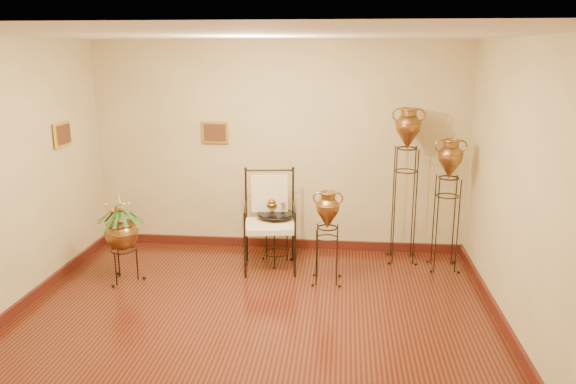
# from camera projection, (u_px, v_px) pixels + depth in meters

# --- Properties ---
(ground) EXTENTS (5.00, 5.00, 0.00)m
(ground) POSITION_uv_depth(u_px,v_px,m) (249.00, 334.00, 5.44)
(ground) COLOR #562714
(ground) RESTS_ON ground
(room_shell) EXTENTS (5.02, 5.02, 2.81)m
(room_shell) POSITION_uv_depth(u_px,v_px,m) (245.00, 158.00, 5.02)
(room_shell) COLOR beige
(room_shell) RESTS_ON ground
(amphora_tall) EXTENTS (0.52, 0.52, 2.01)m
(amphora_tall) POSITION_uv_depth(u_px,v_px,m) (405.00, 184.00, 7.10)
(amphora_tall) COLOR black
(amphora_tall) RESTS_ON ground
(amphora_mid) EXTENTS (0.48, 0.48, 1.66)m
(amphora_mid) POSITION_uv_depth(u_px,v_px,m) (447.00, 204.00, 6.88)
(amphora_mid) COLOR black
(amphora_mid) RESTS_ON ground
(amphora_short) EXTENTS (0.35, 0.35, 1.12)m
(amphora_short) POSITION_uv_depth(u_px,v_px,m) (327.00, 237.00, 6.54)
(amphora_short) COLOR black
(amphora_short) RESTS_ON ground
(planter_urn) EXTENTS (0.70, 0.70, 1.11)m
(planter_urn) POSITION_uv_depth(u_px,v_px,m) (121.00, 231.00, 6.56)
(planter_urn) COLOR black
(planter_urn) RESTS_ON ground
(armchair) EXTENTS (0.77, 0.73, 1.23)m
(armchair) POSITION_uv_depth(u_px,v_px,m) (270.00, 222.00, 6.91)
(armchair) COLOR black
(armchair) RESTS_ON ground
(side_table) EXTENTS (0.55, 0.55, 0.85)m
(side_table) POSITION_uv_depth(u_px,v_px,m) (276.00, 237.00, 7.18)
(side_table) COLOR black
(side_table) RESTS_ON ground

